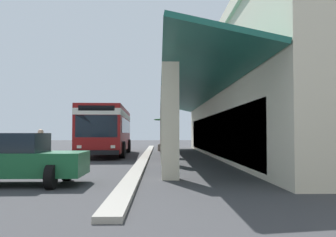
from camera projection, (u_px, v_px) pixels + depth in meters
ground at (201, 158)px, 22.02m from camera, size 120.00×120.00×0.00m
curb_strip at (146, 156)px, 23.54m from camera, size 35.09×0.50×0.12m
plaza_building at (297, 99)px, 23.91m from camera, size 29.54×14.52×7.36m
transit_bus at (107, 128)px, 25.55m from camera, size 11.28×3.06×3.34m
parked_sedan_green at (5, 158)px, 10.64m from camera, size 2.47×4.42×1.47m
pedestrian at (40, 148)px, 14.34m from camera, size 0.48×0.57×1.62m
potted_palm at (163, 142)px, 31.58m from camera, size 2.00×1.84×2.81m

